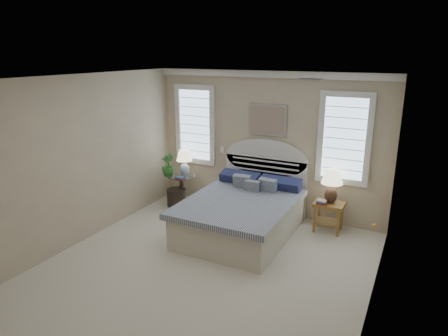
% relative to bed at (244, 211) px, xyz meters
% --- Properties ---
extents(floor, '(4.50, 5.00, 0.01)m').
position_rel_bed_xyz_m(floor, '(0.00, -1.46, -0.39)').
color(floor, beige).
rests_on(floor, ground).
extents(ceiling, '(4.50, 5.00, 0.01)m').
position_rel_bed_xyz_m(ceiling, '(0.00, -1.46, 2.31)').
color(ceiling, white).
rests_on(ceiling, wall_back).
extents(wall_back, '(4.50, 0.02, 2.70)m').
position_rel_bed_xyz_m(wall_back, '(0.00, 1.04, 0.96)').
color(wall_back, tan).
rests_on(wall_back, floor).
extents(wall_left, '(0.02, 5.00, 2.70)m').
position_rel_bed_xyz_m(wall_left, '(-2.25, -1.46, 0.96)').
color(wall_left, tan).
rests_on(wall_left, floor).
extents(wall_right, '(0.02, 5.00, 2.70)m').
position_rel_bed_xyz_m(wall_right, '(2.25, -1.46, 0.96)').
color(wall_right, tan).
rests_on(wall_right, floor).
extents(crown_molding, '(4.50, 0.08, 0.12)m').
position_rel_bed_xyz_m(crown_molding, '(0.00, 1.00, 2.25)').
color(crown_molding, silver).
rests_on(crown_molding, wall_back).
extents(hvac_vent, '(0.30, 0.20, 0.02)m').
position_rel_bed_xyz_m(hvac_vent, '(1.20, -0.66, 2.29)').
color(hvac_vent, '#B2B2B2').
rests_on(hvac_vent, ceiling).
extents(switch_plate, '(0.08, 0.01, 0.12)m').
position_rel_bed_xyz_m(switch_plate, '(-0.95, 1.03, 0.76)').
color(switch_plate, silver).
rests_on(switch_plate, wall_back).
extents(window_left, '(0.90, 0.06, 1.60)m').
position_rel_bed_xyz_m(window_left, '(-1.55, 1.02, 1.21)').
color(window_left, silver).
rests_on(window_left, wall_back).
extents(window_right, '(0.90, 0.06, 1.60)m').
position_rel_bed_xyz_m(window_right, '(1.40, 1.02, 1.21)').
color(window_right, silver).
rests_on(window_right, wall_back).
extents(painting, '(0.74, 0.04, 0.58)m').
position_rel_bed_xyz_m(painting, '(0.00, 1.00, 1.43)').
color(painting, silver).
rests_on(painting, wall_back).
extents(closet_door, '(0.02, 1.80, 2.40)m').
position_rel_bed_xyz_m(closet_door, '(2.23, -0.26, 0.81)').
color(closet_door, silver).
rests_on(closet_door, floor).
extents(bed, '(1.72, 2.28, 1.47)m').
position_rel_bed_xyz_m(bed, '(0.00, 0.00, 0.00)').
color(bed, beige).
rests_on(bed, floor).
extents(side_table_left, '(0.56, 0.56, 0.63)m').
position_rel_bed_xyz_m(side_table_left, '(-1.65, 0.59, 0.00)').
color(side_table_left, black).
rests_on(side_table_left, floor).
extents(nightstand_right, '(0.50, 0.40, 0.53)m').
position_rel_bed_xyz_m(nightstand_right, '(1.30, 0.69, 0.00)').
color(nightstand_right, olive).
rests_on(nightstand_right, floor).
extents(floor_pot, '(0.50, 0.50, 0.35)m').
position_rel_bed_xyz_m(floor_pot, '(-1.73, 0.51, -0.21)').
color(floor_pot, black).
rests_on(floor_pot, floor).
extents(lamp_left, '(0.39, 0.39, 0.52)m').
position_rel_bed_xyz_m(lamp_left, '(-1.62, 0.67, 0.56)').
color(lamp_left, white).
rests_on(lamp_left, side_table_left).
extents(lamp_right, '(0.39, 0.39, 0.60)m').
position_rel_bed_xyz_m(lamp_right, '(1.31, 0.71, 0.51)').
color(lamp_right, black).
rests_on(lamp_right, nightstand_right).
extents(potted_plant, '(0.28, 0.28, 0.44)m').
position_rel_bed_xyz_m(potted_plant, '(-1.87, 0.46, 0.47)').
color(potted_plant, '#2E6528').
rests_on(potted_plant, side_table_left).
extents(books_left, '(0.20, 0.17, 0.05)m').
position_rel_bed_xyz_m(books_left, '(-1.53, 0.37, 0.27)').
color(books_left, maroon).
rests_on(books_left, side_table_left).
extents(books_right, '(0.17, 0.13, 0.07)m').
position_rel_bed_xyz_m(books_right, '(1.19, 0.57, 0.18)').
color(books_right, maroon).
rests_on(books_right, nightstand_right).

